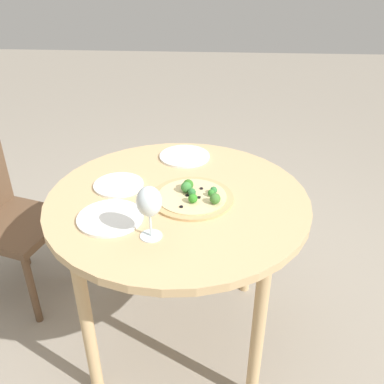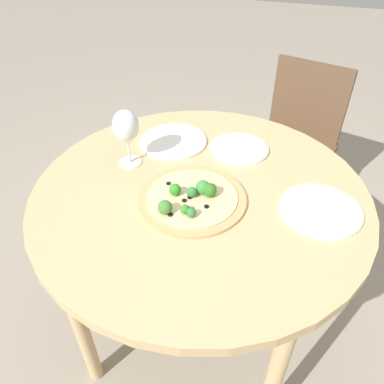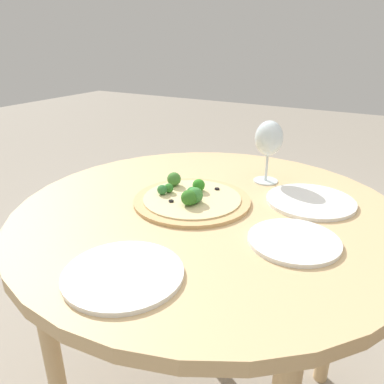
{
  "view_description": "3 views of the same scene",
  "coord_description": "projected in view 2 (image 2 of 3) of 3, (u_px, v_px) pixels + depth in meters",
  "views": [
    {
      "loc": [
        -1.43,
        -0.15,
        1.64
      ],
      "look_at": [
        -0.01,
        -0.06,
        0.8
      ],
      "focal_mm": 40.0,
      "sensor_mm": 36.0,
      "label": 1
    },
    {
      "loc": [
        0.24,
        -0.87,
        1.5
      ],
      "look_at": [
        -0.01,
        -0.06,
        0.8
      ],
      "focal_mm": 35.0,
      "sensor_mm": 36.0,
      "label": 2
    },
    {
      "loc": [
        0.82,
        0.41,
        1.2
      ],
      "look_at": [
        -0.01,
        -0.06,
        0.8
      ],
      "focal_mm": 35.0,
      "sensor_mm": 36.0,
      "label": 3
    }
  ],
  "objects": [
    {
      "name": "pizza",
      "position": [
        192.0,
        197.0,
        1.11
      ],
      "size": [
        0.32,
        0.32,
        0.06
      ],
      "color": "tan",
      "rests_on": "dining_table"
    },
    {
      "name": "plate_near",
      "position": [
        320.0,
        210.0,
        1.07
      ],
      "size": [
        0.23,
        0.23,
        0.01
      ],
      "color": "white",
      "rests_on": "dining_table"
    },
    {
      "name": "dining_table",
      "position": [
        200.0,
        209.0,
        1.21
      ],
      "size": [
        1.04,
        1.04,
        0.77
      ],
      "color": "tan",
      "rests_on": "ground_plane"
    },
    {
      "name": "wine_glass",
      "position": [
        126.0,
        127.0,
        1.18
      ],
      "size": [
        0.09,
        0.09,
        0.19
      ],
      "color": "silver",
      "rests_on": "dining_table"
    },
    {
      "name": "plate_far",
      "position": [
        239.0,
        149.0,
        1.32
      ],
      "size": [
        0.21,
        0.21,
        0.01
      ],
      "color": "white",
      "rests_on": "dining_table"
    },
    {
      "name": "plate_side",
      "position": [
        173.0,
        141.0,
        1.36
      ],
      "size": [
        0.24,
        0.24,
        0.01
      ],
      "color": "white",
      "rests_on": "dining_table"
    },
    {
      "name": "ground_plane",
      "position": [
        198.0,
        324.0,
        1.64
      ],
      "size": [
        12.0,
        12.0,
        0.0
      ],
      "primitive_type": "plane",
      "color": "gray"
    },
    {
      "name": "chair",
      "position": [
        294.0,
        141.0,
        1.95
      ],
      "size": [
        0.5,
        0.5,
        0.84
      ],
      "rotation": [
        0.0,
        0.0,
        -0.29
      ],
      "color": "brown",
      "rests_on": "ground_plane"
    }
  ]
}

